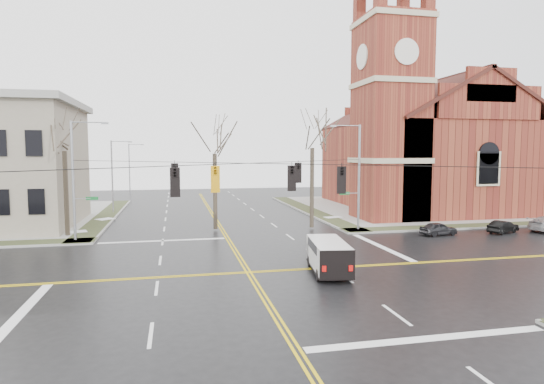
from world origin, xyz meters
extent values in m
plane|color=black|center=(0.00, 0.00, 0.00)|extent=(120.00, 120.00, 0.00)
cube|color=gray|center=(25.00, 25.00, 0.07)|extent=(30.00, 30.00, 0.15)
cube|color=#30371E|center=(11.20, 25.00, 0.15)|extent=(2.00, 30.00, 0.02)
cube|color=#30371E|center=(25.00, 11.20, 0.15)|extent=(30.00, 2.00, 0.02)
cube|color=#30371E|center=(-11.20, 25.00, 0.15)|extent=(2.00, 30.00, 0.02)
cube|color=gold|center=(-0.12, 0.00, 0.01)|extent=(0.12, 100.00, 0.01)
cube|color=gold|center=(0.12, 0.00, 0.01)|extent=(0.12, 100.00, 0.01)
cube|color=gold|center=(0.00, -0.12, 0.01)|extent=(100.00, 0.12, 0.01)
cube|color=gold|center=(0.00, 0.12, 0.01)|extent=(100.00, 0.12, 0.01)
cube|color=silver|center=(5.00, -10.50, 0.01)|extent=(9.50, 0.50, 0.01)
cube|color=silver|center=(-5.00, 10.50, 0.01)|extent=(9.50, 0.50, 0.01)
cube|color=silver|center=(-10.50, -5.00, 0.01)|extent=(0.50, 9.50, 0.01)
cube|color=silver|center=(10.50, 5.00, 0.01)|extent=(0.50, 9.50, 0.01)
cube|color=maroon|center=(17.00, 17.00, 10.00)|extent=(6.00, 6.00, 20.00)
cube|color=#BEB392|center=(17.00, 17.00, 19.50)|extent=(6.30, 6.30, 0.50)
cylinder|color=silver|center=(17.00, 13.95, 16.00)|extent=(2.40, 0.15, 2.40)
cylinder|color=silver|center=(13.95, 17.00, 16.00)|extent=(0.15, 2.40, 2.40)
cube|color=maroon|center=(26.00, 26.00, 5.00)|extent=(18.00, 24.00, 10.00)
cube|color=maroon|center=(16.80, 20.00, 2.20)|extent=(2.00, 5.00, 4.40)
cylinder|color=gray|center=(11.50, 11.50, 4.65)|extent=(0.20, 0.20, 9.00)
cylinder|color=gray|center=(10.90, 11.50, 3.30)|extent=(1.20, 0.06, 0.06)
cube|color=#116327|center=(10.20, 11.50, 3.30)|extent=(0.90, 0.04, 0.25)
cylinder|color=gray|center=(10.30, 11.50, 9.05)|extent=(2.40, 0.08, 0.08)
cube|color=gray|center=(9.10, 11.50, 9.00)|extent=(0.50, 0.22, 0.15)
cylinder|color=gray|center=(-11.50, 11.50, 4.65)|extent=(0.20, 0.20, 9.00)
cylinder|color=gray|center=(-10.90, 11.50, 3.30)|extent=(1.20, 0.06, 0.06)
cube|color=#116327|center=(-10.20, 11.50, 3.30)|extent=(0.90, 0.04, 0.25)
cylinder|color=gray|center=(-10.30, 11.50, 9.05)|extent=(2.40, 0.08, 0.08)
cube|color=gray|center=(-9.10, 11.50, 9.00)|extent=(0.50, 0.22, 0.15)
cylinder|color=black|center=(0.00, 0.00, 6.20)|extent=(23.02, 23.02, 0.03)
cylinder|color=black|center=(0.00, 0.00, 6.20)|extent=(23.02, 23.02, 0.03)
imported|color=black|center=(-4.00, -4.00, 5.45)|extent=(0.21, 0.26, 1.30)
imported|color=black|center=(4.00, 4.00, 5.45)|extent=(0.21, 0.26, 1.30)
imported|color=orange|center=(-2.00, -2.00, 5.45)|extent=(0.21, 0.26, 1.30)
imported|color=black|center=(-4.00, 4.00, 5.45)|extent=(0.21, 0.26, 1.30)
imported|color=black|center=(4.00, -4.00, 5.45)|extent=(0.21, 0.26, 1.30)
imported|color=black|center=(2.00, -2.00, 5.45)|extent=(0.21, 0.26, 1.30)
cylinder|color=gray|center=(-10.80, 28.00, 4.10)|extent=(0.16, 0.16, 8.00)
cylinder|color=gray|center=(-9.80, 28.00, 8.00)|extent=(2.00, 0.07, 0.07)
cube|color=gray|center=(-8.80, 28.00, 7.95)|extent=(0.45, 0.20, 0.13)
cylinder|color=gray|center=(-10.80, 48.00, 4.10)|extent=(0.16, 0.16, 8.00)
cylinder|color=gray|center=(-9.80, 48.00, 8.00)|extent=(2.00, 0.07, 0.07)
cube|color=gray|center=(-8.80, 48.00, 7.95)|extent=(0.45, 0.20, 0.13)
cube|color=silver|center=(4.39, -1.11, 1.06)|extent=(2.46, 4.90, 1.50)
cube|color=silver|center=(4.66, 0.82, 0.84)|extent=(1.91, 1.04, 1.06)
cube|color=black|center=(4.71, 1.13, 1.33)|extent=(1.64, 0.34, 0.71)
cube|color=black|center=(4.41, -0.93, 1.55)|extent=(2.26, 3.41, 0.49)
cube|color=#B70C0A|center=(3.37, -3.37, 0.89)|extent=(0.22, 0.09, 0.30)
cube|color=#B70C0A|center=(4.73, -3.57, 0.89)|extent=(0.22, 0.09, 0.30)
cube|color=black|center=(4.39, -1.11, 0.29)|extent=(2.51, 4.95, 0.09)
cylinder|color=black|center=(3.80, 0.54, 0.32)|extent=(0.32, 0.66, 0.64)
cylinder|color=black|center=(5.41, 0.31, 0.32)|extent=(0.32, 0.66, 0.64)
cylinder|color=black|center=(3.36, -2.52, 0.32)|extent=(0.32, 0.66, 0.64)
cylinder|color=black|center=(4.98, -2.76, 0.32)|extent=(0.32, 0.66, 0.64)
imported|color=#232326|center=(17.14, 8.16, 0.54)|extent=(3.31, 1.70, 1.08)
imported|color=black|center=(23.03, 7.91, 0.53)|extent=(3.38, 2.27, 1.05)
cylinder|color=#332B21|center=(-12.52, 13.76, 3.53)|extent=(0.36, 0.36, 6.75)
cylinder|color=#332B21|center=(-0.61, 14.22, 3.42)|extent=(0.36, 0.36, 6.53)
cylinder|color=#332B21|center=(7.85, 13.32, 3.67)|extent=(0.36, 0.36, 7.03)
camera|label=1|loc=(-4.02, -25.03, 6.82)|focal=30.00mm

